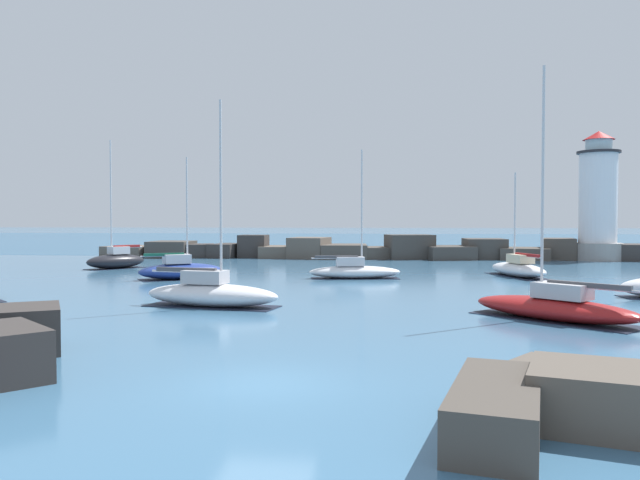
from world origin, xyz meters
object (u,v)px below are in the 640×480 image
at_px(lighthouse, 598,205).
at_px(sailboat_moored_3, 554,306).
at_px(sailboat_moored_5, 211,293).
at_px(sailboat_moored_2, 116,260).
at_px(sailboat_moored_0, 354,270).
at_px(sailboat_moored_1, 518,268).
at_px(sailboat_moored_6, 181,270).

bearing_deg(lighthouse, sailboat_moored_3, -110.36).
bearing_deg(lighthouse, sailboat_moored_5, -129.04).
distance_m(lighthouse, sailboat_moored_2, 47.72).
relative_size(sailboat_moored_0, sailboat_moored_1, 1.19).
height_order(sailboat_moored_2, sailboat_moored_6, sailboat_moored_2).
bearing_deg(sailboat_moored_2, sailboat_moored_3, -39.26).
distance_m(sailboat_moored_1, sailboat_moored_3, 20.53).
bearing_deg(sailboat_moored_2, sailboat_moored_6, -45.06).
distance_m(sailboat_moored_0, sailboat_moored_2, 21.93).
bearing_deg(sailboat_moored_6, sailboat_moored_3, -36.63).
bearing_deg(sailboat_moored_2, lighthouse, 18.96).
xyz_separation_m(sailboat_moored_1, sailboat_moored_3, (-2.77, -20.34, -0.02)).
relative_size(sailboat_moored_5, sailboat_moored_6, 1.15).
bearing_deg(sailboat_moored_0, lighthouse, 42.85).
bearing_deg(sailboat_moored_6, sailboat_moored_0, 7.95).
bearing_deg(sailboat_moored_5, sailboat_moored_0, 67.44).
height_order(lighthouse, sailboat_moored_6, lighthouse).
bearing_deg(sailboat_moored_5, sailboat_moored_1, 44.19).
distance_m(sailboat_moored_0, sailboat_moored_1, 12.30).
bearing_deg(sailboat_moored_1, sailboat_moored_3, -97.76).
distance_m(sailboat_moored_2, sailboat_moored_5, 26.35).
distance_m(sailboat_moored_3, sailboat_moored_5, 15.70).
relative_size(sailboat_moored_3, sailboat_moored_5, 1.08).
height_order(lighthouse, sailboat_moored_1, lighthouse).
xyz_separation_m(lighthouse, sailboat_moored_0, (-24.06, -22.32, -5.17)).
xyz_separation_m(sailboat_moored_2, sailboat_moored_6, (8.59, -8.61, -0.09)).
height_order(sailboat_moored_1, sailboat_moored_6, sailboat_moored_6).
height_order(lighthouse, sailboat_moored_3, lighthouse).
bearing_deg(sailboat_moored_1, sailboat_moored_2, 172.67).
distance_m(lighthouse, sailboat_moored_3, 42.95).
bearing_deg(sailboat_moored_3, sailboat_moored_2, 140.74).
bearing_deg(sailboat_moored_0, sailboat_moored_1, 12.61).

